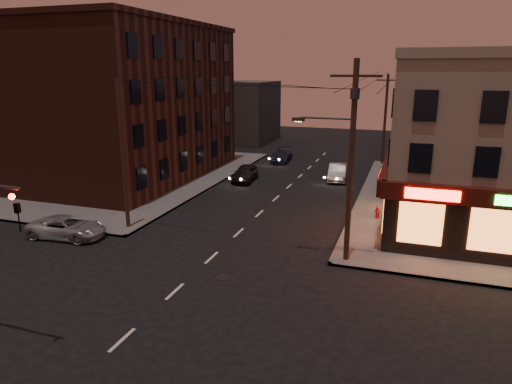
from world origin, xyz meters
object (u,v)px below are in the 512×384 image
at_px(suv_cross, 67,227).
at_px(fire_hydrant, 378,212).
at_px(sedan_near, 245,173).
at_px(sedan_far, 281,155).
at_px(sedan_mid, 337,172).

relative_size(suv_cross, fire_hydrant, 5.60).
bearing_deg(sedan_near, sedan_far, 81.42).
bearing_deg(fire_hydrant, suv_cross, -151.75).
height_order(sedan_mid, fire_hydrant, sedan_mid).
bearing_deg(suv_cross, sedan_mid, -38.11).
distance_m(sedan_near, fire_hydrant, 14.08).
bearing_deg(sedan_mid, sedan_far, 131.22).
height_order(suv_cross, sedan_far, sedan_far).
bearing_deg(fire_hydrant, sedan_far, 123.85).
bearing_deg(sedan_mid, suv_cross, -129.26).
bearing_deg(sedan_near, fire_hydrant, -36.45).
bearing_deg(sedan_far, sedan_mid, -47.52).
bearing_deg(fire_hydrant, sedan_mid, 112.41).
relative_size(suv_cross, sedan_near, 1.08).
relative_size(suv_cross, sedan_mid, 1.05).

